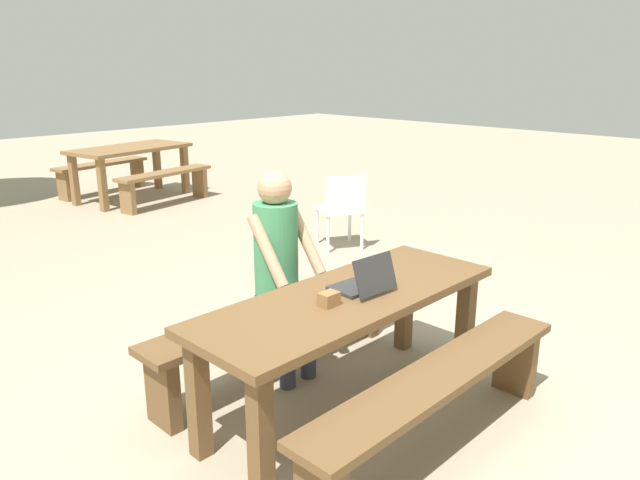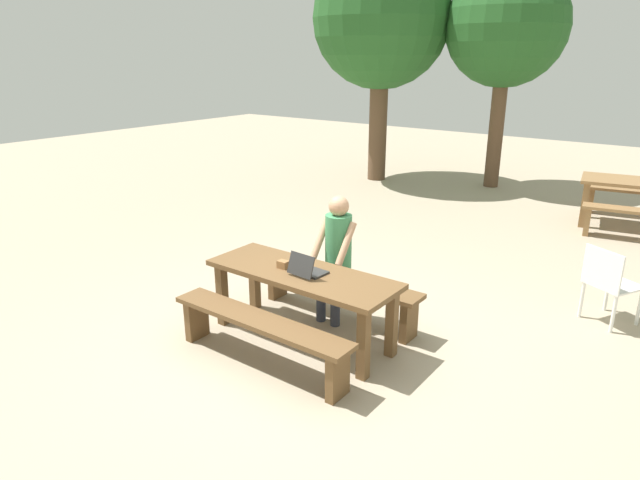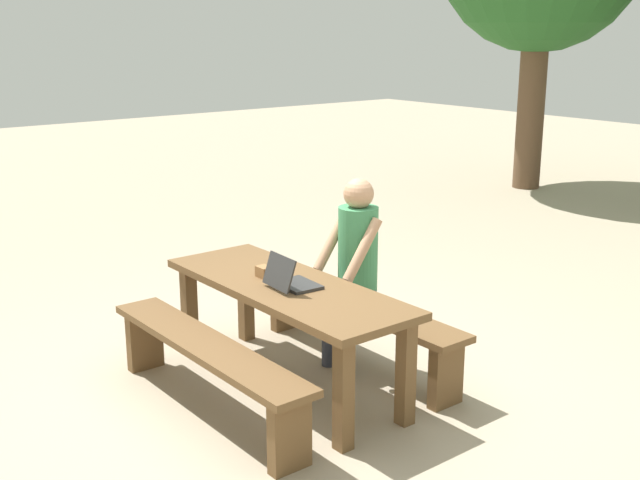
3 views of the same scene
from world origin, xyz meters
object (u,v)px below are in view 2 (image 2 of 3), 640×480
object	(u,v)px
picnic_table_mid	(640,189)
tree_right	(381,20)
person_seated	(336,250)
picnic_table_front	(302,283)
small_pouch	(283,264)
tree_left	(506,27)
plastic_chair	(609,283)
laptop	(307,269)

from	to	relation	value
picnic_table_mid	tree_right	bearing A→B (deg)	162.90
person_seated	picnic_table_mid	distance (m)	5.78
picnic_table_front	picnic_table_mid	distance (m)	6.31
picnic_table_front	person_seated	world-z (taller)	person_seated
tree_right	picnic_table_front	bearing A→B (deg)	-64.35
small_pouch	tree_left	distance (m)	7.93
small_pouch	tree_left	xyz separation A→B (m)	(-0.71, 7.53, 2.38)
picnic_table_front	tree_left	xyz separation A→B (m)	(-0.91, 7.49, 2.53)
picnic_table_mid	tree_left	bearing A→B (deg)	142.72
tree_right	picnic_table_mid	bearing A→B (deg)	-7.35
person_seated	plastic_chair	world-z (taller)	person_seated
picnic_table_front	tree_left	bearing A→B (deg)	96.92
tree_right	tree_left	bearing A→B (deg)	20.08
small_pouch	plastic_chair	size ratio (longest dim) A/B	0.13
tree_left	small_pouch	bearing A→B (deg)	-84.61
person_seated	tree_right	world-z (taller)	tree_right
laptop	tree_right	xyz separation A→B (m)	(-3.28, 6.69, 2.52)
tree_left	tree_right	world-z (taller)	tree_right
picnic_table_mid	small_pouch	bearing A→B (deg)	-119.61
picnic_table_front	tree_right	xyz separation A→B (m)	(-3.20, 6.66, 2.69)
tree_left	picnic_table_mid	bearing A→B (deg)	-27.52
plastic_chair	tree_right	size ratio (longest dim) A/B	0.17
small_pouch	tree_right	xyz separation A→B (m)	(-3.00, 6.69, 2.54)
small_pouch	tree_left	size ratio (longest dim) A/B	0.02
plastic_chair	laptop	bearing A→B (deg)	72.91
picnic_table_front	small_pouch	distance (m)	0.25
person_seated	tree_left	size ratio (longest dim) A/B	0.30
laptop	tree_right	distance (m)	7.87
picnic_table_mid	person_seated	bearing A→B (deg)	-119.72
picnic_table_mid	picnic_table_front	bearing A→B (deg)	-118.02
small_pouch	person_seated	world-z (taller)	person_seated
laptop	person_seated	xyz separation A→B (m)	(-0.08, 0.59, -0.00)
picnic_table_front	person_seated	xyz separation A→B (m)	(0.00, 0.56, 0.17)
picnic_table_front	tree_right	bearing A→B (deg)	115.65
person_seated	plastic_chair	bearing A→B (deg)	34.62
picnic_table_front	plastic_chair	size ratio (longest dim) A/B	2.32
picnic_table_front	tree_left	size ratio (longest dim) A/B	0.44
picnic_table_mid	tree_right	world-z (taller)	tree_right
small_pouch	tree_right	bearing A→B (deg)	114.13
laptop	plastic_chair	distance (m)	3.10
picnic_table_front	tree_right	distance (m)	7.86
plastic_chair	picnic_table_mid	world-z (taller)	plastic_chair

